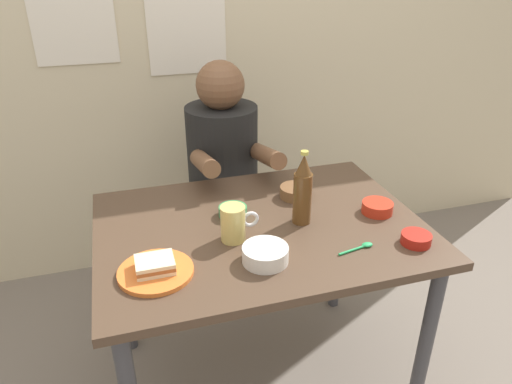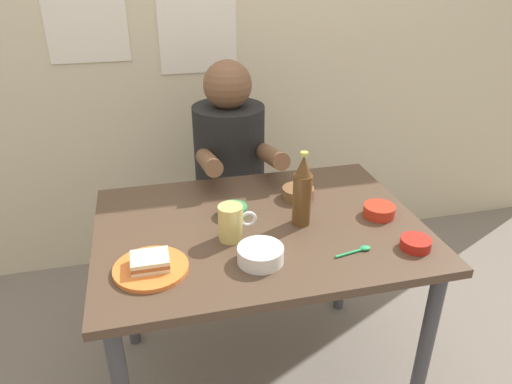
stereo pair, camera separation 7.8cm
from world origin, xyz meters
name	(u,v)px [view 1 (the left image)]	position (x,y,z in m)	size (l,w,h in m)	color
ground_plane	(260,378)	(0.00, 0.00, 0.00)	(6.00, 6.00, 0.00)	slate
wall_back	(195,15)	(0.00, 1.05, 1.30)	(4.40, 0.09, 2.60)	beige
dining_table	(260,247)	(0.00, 0.00, 0.65)	(1.10, 0.80, 0.74)	#4C3828
stool	(225,229)	(0.02, 0.63, 0.35)	(0.34, 0.34, 0.45)	#4C4C51
person_seated	(223,151)	(0.02, 0.62, 0.77)	(0.33, 0.56, 0.72)	black
plate_orange	(156,272)	(-0.37, -0.18, 0.75)	(0.22, 0.22, 0.01)	orange
sandwich	(155,265)	(-0.37, -0.18, 0.77)	(0.11, 0.09, 0.04)	beige
beer_mug	(234,223)	(-0.11, -0.07, 0.80)	(0.13, 0.08, 0.12)	#D1BC66
beer_bottle	(303,191)	(0.14, -0.02, 0.86)	(0.06, 0.06, 0.26)	#593819
sauce_bowl_chili	(377,207)	(0.42, -0.04, 0.76)	(0.11, 0.11, 0.04)	red
sambal_bowl_red	(416,238)	(0.44, -0.26, 0.76)	(0.10, 0.10, 0.03)	#B21E14
dip_bowl_green	(233,211)	(-0.07, 0.09, 0.76)	(0.10, 0.10, 0.03)	#388C4C
condiment_bowl_brown	(296,191)	(0.19, 0.16, 0.76)	(0.12, 0.12, 0.04)	brown
rice_bowl_white	(265,254)	(-0.05, -0.21, 0.77)	(0.14, 0.14, 0.05)	silver
spoon	(362,247)	(0.26, -0.23, 0.75)	(0.13, 0.04, 0.01)	#26A559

